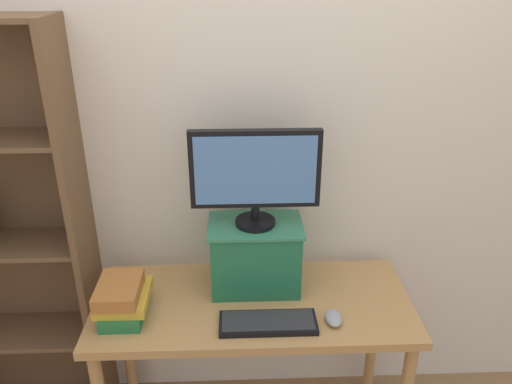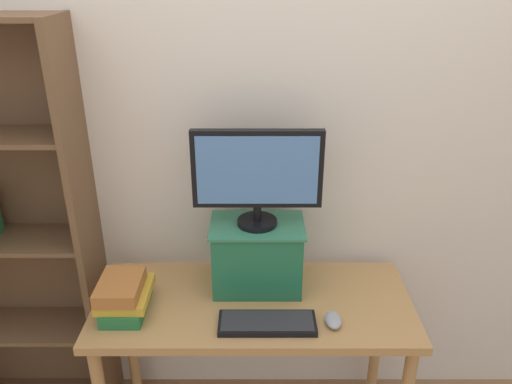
# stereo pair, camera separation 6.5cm
# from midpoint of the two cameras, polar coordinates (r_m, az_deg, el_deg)

# --- Properties ---
(back_wall) EXTENTS (7.00, 0.08, 2.60)m
(back_wall) POSITION_cam_midpoint_polar(r_m,az_deg,el_deg) (2.19, -1.61, 4.97)
(back_wall) COLOR beige
(back_wall) RESTS_ON ground_plane
(desk) EXTENTS (1.30, 0.57, 0.77)m
(desk) POSITION_cam_midpoint_polar(r_m,az_deg,el_deg) (2.17, -1.26, -14.47)
(desk) COLOR #B7844C
(desk) RESTS_ON ground_plane
(riser_box) EXTENTS (0.39, 0.26, 0.30)m
(riser_box) POSITION_cam_midpoint_polar(r_m,az_deg,el_deg) (2.11, -0.96, -7.10)
(riser_box) COLOR #1E6642
(riser_box) RESTS_ON desk
(computer_monitor) EXTENTS (0.51, 0.16, 0.40)m
(computer_monitor) POSITION_cam_midpoint_polar(r_m,az_deg,el_deg) (1.94, -1.03, 2.09)
(computer_monitor) COLOR black
(computer_monitor) RESTS_ON riser_box
(keyboard) EXTENTS (0.37, 0.14, 0.02)m
(keyboard) POSITION_cam_midpoint_polar(r_m,az_deg,el_deg) (1.97, 0.41, -14.72)
(keyboard) COLOR black
(keyboard) RESTS_ON desk
(computer_mouse) EXTENTS (0.06, 0.10, 0.04)m
(computer_mouse) POSITION_cam_midpoint_polar(r_m,az_deg,el_deg) (2.00, 7.90, -14.07)
(computer_mouse) COLOR #99999E
(computer_mouse) RESTS_ON desk
(book_stack) EXTENTS (0.19, 0.25, 0.15)m
(book_stack) POSITION_cam_midpoint_polar(r_m,az_deg,el_deg) (2.07, -15.88, -11.65)
(book_stack) COLOR #236B38
(book_stack) RESTS_ON desk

